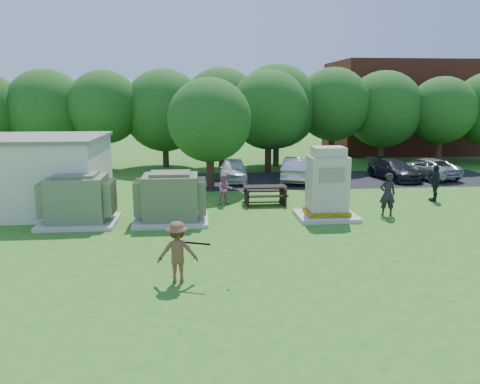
{
  "coord_description": "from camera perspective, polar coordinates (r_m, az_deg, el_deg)",
  "views": [
    {
      "loc": [
        -1.63,
        -14.32,
        5.14
      ],
      "look_at": [
        0.0,
        4.0,
        1.3
      ],
      "focal_mm": 35.0,
      "sensor_mm": 36.0,
      "label": 1
    }
  ],
  "objects": [
    {
      "name": "ground",
      "position": [
        15.3,
        1.34,
        -7.84
      ],
      "size": [
        120.0,
        120.0,
        0.0
      ],
      "primitive_type": "plane",
      "color": "#2D6619",
      "rests_on": "ground"
    },
    {
      "name": "batter",
      "position": [
        13.15,
        -7.63,
        -7.25
      ],
      "size": [
        1.16,
        0.7,
        1.75
      ],
      "primitive_type": "imported",
      "rotation": [
        0.0,
        0.0,
        3.18
      ],
      "color": "brown",
      "rests_on": "ground"
    },
    {
      "name": "parking_strip",
      "position": [
        29.58,
        11.97,
        1.54
      ],
      "size": [
        20.0,
        6.0,
        0.01
      ],
      "primitive_type": "cube",
      "color": "#232326",
      "rests_on": "ground"
    },
    {
      "name": "batting_equipment",
      "position": [
        12.96,
        -5.05,
        -6.42
      ],
      "size": [
        1.54,
        0.35,
        0.34
      ],
      "color": "black",
      "rests_on": "ground"
    },
    {
      "name": "picnic_table",
      "position": [
        22.37,
        3.06,
        -0.08
      ],
      "size": [
        2.03,
        1.52,
        0.87
      ],
      "color": "black",
      "rests_on": "ground"
    },
    {
      "name": "car_silver_b",
      "position": [
        31.56,
        21.58,
        2.75
      ],
      "size": [
        3.46,
        4.98,
        1.26
      ],
      "primitive_type": "imported",
      "rotation": [
        0.0,
        0.0,
        3.47
      ],
      "color": "#ACABB0",
      "rests_on": "ground"
    },
    {
      "name": "car_silver_a",
      "position": [
        28.47,
        7.13,
        2.8
      ],
      "size": [
        2.91,
        4.73,
        1.47
      ],
      "primitive_type": "imported",
      "rotation": [
        0.0,
        0.0,
        2.81
      ],
      "color": "#B2B1B6",
      "rests_on": "ground"
    },
    {
      "name": "brick_building",
      "position": [
        45.76,
        20.63,
        9.63
      ],
      "size": [
        15.0,
        8.0,
        8.0
      ],
      "primitive_type": "cube",
      "color": "maroon",
      "rests_on": "ground"
    },
    {
      "name": "car_dark",
      "position": [
        30.29,
        18.29,
        2.6
      ],
      "size": [
        2.5,
        4.46,
        1.22
      ],
      "primitive_type": "imported",
      "rotation": [
        0.0,
        0.0,
        0.2
      ],
      "color": "black",
      "rests_on": "ground"
    },
    {
      "name": "transformer_left",
      "position": [
        19.88,
        -19.14,
        -0.98
      ],
      "size": [
        3.0,
        2.4,
        2.07
      ],
      "color": "beige",
      "rests_on": "ground"
    },
    {
      "name": "person_walking_right",
      "position": [
        24.78,
        22.68,
        1.03
      ],
      "size": [
        0.69,
        1.14,
        1.81
      ],
      "primitive_type": "imported",
      "rotation": [
        0.0,
        0.0,
        4.46
      ],
      "color": "black",
      "rests_on": "ground"
    },
    {
      "name": "generator_cabinet",
      "position": [
        19.94,
        10.58,
        0.56
      ],
      "size": [
        2.49,
        2.03,
        3.03
      ],
      "color": "beige",
      "rests_on": "ground"
    },
    {
      "name": "transformer_right",
      "position": [
        19.31,
        -8.44,
        -0.81
      ],
      "size": [
        3.0,
        2.4,
        2.07
      ],
      "color": "beige",
      "rests_on": "ground"
    },
    {
      "name": "person_at_picnic",
      "position": [
        22.1,
        -1.85,
        0.31
      ],
      "size": [
        0.77,
        0.63,
        1.49
      ],
      "primitive_type": "imported",
      "rotation": [
        0.0,
        0.0,
        0.1
      ],
      "color": "#CB6B8A",
      "rests_on": "ground"
    },
    {
      "name": "car_white",
      "position": [
        28.27,
        -0.83,
        2.72
      ],
      "size": [
        1.84,
        4.1,
        1.37
      ],
      "primitive_type": "imported",
      "rotation": [
        0.0,
        0.0,
        -0.06
      ],
      "color": "white",
      "rests_on": "ground"
    },
    {
      "name": "tree_row",
      "position": [
        33.01,
        0.81,
        10.08
      ],
      "size": [
        41.3,
        13.3,
        7.3
      ],
      "color": "#47301E",
      "rests_on": "ground"
    },
    {
      "name": "person_by_generator",
      "position": [
        21.06,
        17.54,
        -0.27
      ],
      "size": [
        0.74,
        0.54,
        1.87
      ],
      "primitive_type": "imported",
      "rotation": [
        0.0,
        0.0,
        3.0
      ],
      "color": "black",
      "rests_on": "ground"
    }
  ]
}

